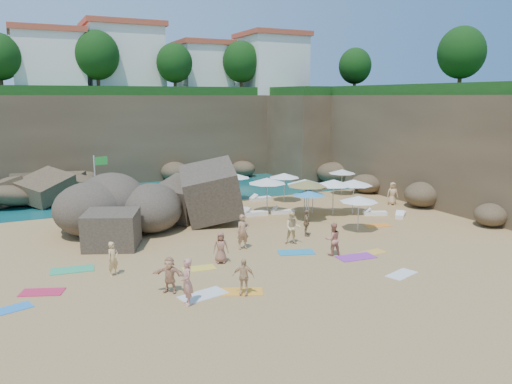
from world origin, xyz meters
name	(u,v)px	position (x,y,z in m)	size (l,w,h in m)	color
ground	(247,239)	(0.00, 0.00, 0.00)	(120.00, 120.00, 0.00)	tan
seawater	(133,169)	(0.00, 30.00, 0.00)	(120.00, 120.00, 0.00)	#0C4751
cliff_back	(161,135)	(2.00, 25.00, 4.00)	(44.00, 8.00, 8.00)	brown
cliff_right	(409,143)	(19.00, 8.00, 4.00)	(8.00, 30.00, 8.00)	brown
cliff_corner	(314,134)	(17.00, 20.00, 4.00)	(10.00, 12.00, 8.00)	brown
rock_promontory	(26,203)	(-11.00, 16.00, 0.00)	(12.00, 7.00, 2.00)	brown
clifftop_buildings	(166,62)	(2.96, 25.79, 11.24)	(28.48, 9.48, 7.00)	white
clifftop_trees	(204,59)	(4.78, 19.52, 11.26)	(35.60, 23.82, 4.40)	#11380F
rock_outcrop	(159,228)	(-3.87, 4.49, 0.00)	(8.91, 6.68, 3.56)	brown
flag_pole	(98,181)	(-6.99, 6.84, 2.79)	(0.85, 0.23, 4.37)	silver
parasol_0	(236,176)	(3.69, 10.05, 1.90)	(2.19, 2.19, 2.07)	silver
parasol_1	(284,175)	(6.79, 7.98, 2.01)	(2.32, 2.32, 2.19)	silver
parasol_2	(342,171)	(12.33, 8.29, 1.92)	(2.21, 2.21, 2.09)	silver
parasol_3	(305,182)	(6.17, 3.97, 2.17)	(2.50, 2.50, 2.37)	silver
parasol_5	(267,181)	(3.86, 5.10, 2.27)	(2.61, 2.61, 2.47)	silver
parasol_6	(307,183)	(5.71, 2.95, 2.29)	(2.64, 2.64, 2.49)	silver
parasol_7	(313,186)	(6.72, 3.80, 1.89)	(2.17, 2.17, 2.06)	silver
parasol_8	(354,182)	(8.99, 2.29, 2.20)	(2.53, 2.53, 2.39)	silver
parasol_9	(359,199)	(6.61, -1.43, 1.97)	(2.27, 2.27, 2.14)	silver
parasol_10	(309,193)	(5.27, 1.99, 1.85)	(2.14, 2.14, 2.02)	silver
parasol_11	(334,182)	(7.64, 2.69, 2.23)	(2.57, 2.57, 2.43)	silver
lounger_0	(240,212)	(2.09, 5.73, 0.15)	(1.89, 0.63, 0.29)	silver
lounger_1	(255,213)	(2.78, 4.84, 0.14)	(1.77, 0.59, 0.27)	white
lounger_2	(261,199)	(5.33, 9.07, 0.13)	(1.68, 0.56, 0.26)	white
lounger_3	(282,212)	(4.75, 4.51, 0.13)	(1.63, 0.54, 0.25)	white
lounger_4	(375,213)	(10.19, 1.39, 0.12)	(1.57, 0.52, 0.24)	white
lounger_5	(401,215)	(11.44, 0.28, 0.12)	(1.59, 0.53, 0.25)	silver
towel_0	(11,309)	(-12.05, -4.73, 0.01)	(1.47, 0.73, 0.03)	#277FD4
towel_2	(242,292)	(-3.50, -6.99, 0.02)	(1.74, 0.87, 0.03)	#FF9F28
towel_3	(72,270)	(-9.49, -1.17, 0.02)	(1.92, 0.96, 0.03)	#2FA76C
towel_4	(199,268)	(-4.13, -3.54, 0.01)	(1.51, 0.76, 0.03)	yellow
towel_5	(203,295)	(-5.05, -6.64, 0.02)	(1.92, 0.96, 0.03)	silver
towel_6	(356,257)	(3.50, -5.39, 0.02)	(1.93, 0.96, 0.03)	purple
towel_7	(42,292)	(-10.90, -3.46, 0.02)	(1.70, 0.85, 0.03)	#C72348
towel_8	(296,252)	(1.20, -3.42, 0.02)	(1.85, 0.92, 0.03)	teal
towel_10	(378,226)	(8.48, -0.97, 0.01)	(1.65, 0.82, 0.03)	orange
towel_12	(372,253)	(4.67, -5.17, 0.01)	(1.52, 0.76, 0.03)	gold
towel_13	(402,274)	(3.86, -8.28, 0.01)	(1.56, 0.78, 0.03)	silver
person_stand_0	(113,259)	(-7.88, -2.72, 0.78)	(0.57, 0.38, 1.57)	#DCB073
person_stand_1	(333,239)	(2.64, -4.57, 0.84)	(0.82, 0.64, 1.68)	tan
person_stand_2	(222,194)	(2.04, 8.91, 0.85)	(1.10, 0.46, 1.71)	#E2B980
person_stand_3	(307,223)	(3.29, -0.99, 0.77)	(0.91, 0.38, 1.55)	#95724A
person_stand_4	(392,194)	(13.43, 3.44, 0.84)	(0.83, 0.45, 1.69)	tan
person_stand_5	(126,211)	(-5.36, 6.86, 0.74)	(1.38, 0.40, 1.48)	#A47B52
person_stand_6	(187,282)	(-5.90, -7.25, 0.93)	(0.68, 0.45, 1.87)	tan
person_lie_1	(243,291)	(-3.55, -7.29, 0.18)	(0.88, 1.51, 0.37)	#DAAF7C
person_lie_2	(221,259)	(-2.90, -3.23, 0.20)	(0.73, 1.50, 0.40)	#96604B
person_lie_3	(170,288)	(-6.16, -5.75, 0.20)	(1.38, 1.48, 0.40)	tan
person_lie_4	(243,245)	(-1.01, -1.65, 0.22)	(0.66, 1.82, 0.44)	#AB7955
person_lie_5	(292,238)	(1.79, -1.99, 0.33)	(0.84, 1.74, 0.66)	#F1CB89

